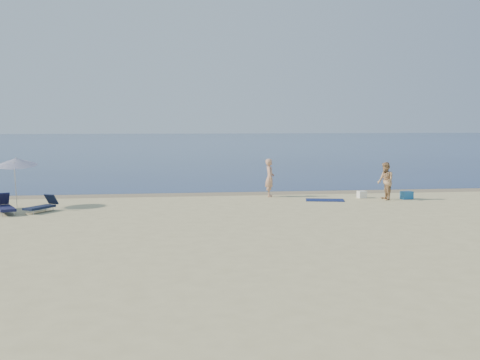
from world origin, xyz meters
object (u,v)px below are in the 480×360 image
Objects in this scene: person_right at (385,181)px; umbrella_near at (16,162)px; person_left at (270,178)px; blue_cooler at (407,195)px.

person_right is 0.78× the size of umbrella_near.
person_left reaches higher than blue_cooler.
umbrella_near is (-10.97, -2.09, 0.99)m from person_left.
person_left is 0.82× the size of umbrella_near.
blue_cooler is (6.03, -1.75, -0.71)m from person_left.
blue_cooler is 17.10m from umbrella_near.
person_left is 6.32m from blue_cooler.
person_right is at bearing -102.41° from person_left.
blue_cooler is at bearing 97.90° from person_right.
person_left is 3.55× the size of blue_cooler.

